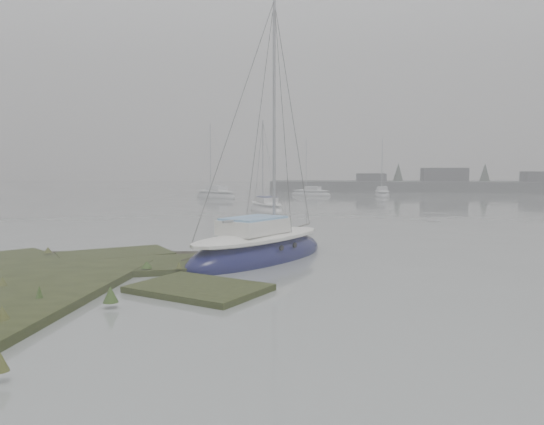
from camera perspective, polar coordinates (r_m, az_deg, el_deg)
The scene contains 7 objects.
ground at distance 44.97m, azimuth 0.91°, elevation 0.55°, with size 160.00×160.00×0.00m, color slate.
far_shoreline at distance 79.92m, azimuth 22.68°, elevation 2.71°, with size 60.00×8.00×4.15m.
sailboat_main at distance 19.73m, azimuth -1.43°, elevation -4.18°, with size 5.81×7.55×10.37m.
sailboat_white at distance 40.71m, azimuth -0.65°, elevation 0.42°, with size 3.99×5.60×7.59m.
sailboat_far_a at distance 59.01m, azimuth -6.10°, elevation 1.84°, with size 6.19×5.55×8.87m.
sailboat_far_b at distance 62.92m, azimuth 11.75°, elevation 1.92°, with size 1.77×5.23×7.36m.
sailboat_far_c at distance 63.35m, azimuth 4.22°, elevation 2.02°, with size 5.35×3.65×7.22m.
Camera 1 is at (4.04, -14.66, 3.46)m, focal length 35.00 mm.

